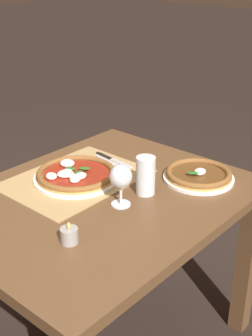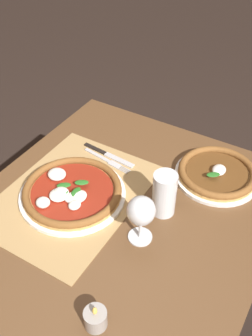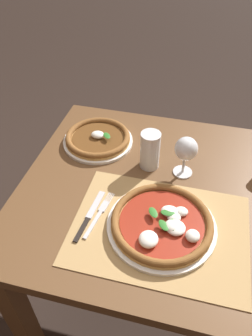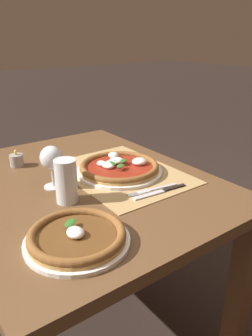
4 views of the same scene
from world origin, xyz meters
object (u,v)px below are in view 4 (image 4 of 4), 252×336
object	(u,v)px
pizza_far	(77,237)
pint_glass	(66,182)
pizza_near	(119,167)
wine_glass	(52,160)
votive_candle	(17,161)
knife	(160,192)
fork	(152,190)

from	to	relation	value
pizza_far	pint_glass	xyz separation A→B (m)	(0.23, -0.09, 0.05)
pizza_near	pizza_far	distance (m)	0.48
wine_glass	votive_candle	xyz separation A→B (m)	(0.28, 0.04, -0.08)
pint_glass	knife	size ratio (longest dim) A/B	0.67
pizza_near	knife	world-z (taller)	pizza_near
pint_glass	votive_candle	distance (m)	0.41
pint_glass	fork	bearing A→B (deg)	-111.52
pizza_near	wine_glass	bearing A→B (deg)	84.19
pizza_near	fork	bearing A→B (deg)	179.84
pint_glass	fork	world-z (taller)	pint_glass
knife	votive_candle	world-z (taller)	votive_candle
pizza_near	pint_glass	bearing A→B (deg)	109.04
pizza_far	pint_glass	world-z (taller)	pint_glass
votive_candle	knife	bearing A→B (deg)	-150.06
pizza_near	knife	xyz separation A→B (m)	(-0.23, -0.01, -0.02)
pizza_near	knife	distance (m)	0.23
pizza_near	wine_glass	distance (m)	0.28
wine_glass	pint_glass	size ratio (longest dim) A/B	1.07
knife	votive_candle	xyz separation A→B (m)	(0.54, 0.31, 0.02)
wine_glass	votive_candle	world-z (taller)	wine_glass
pizza_far	knife	world-z (taller)	pizza_far
pint_glass	knife	xyz separation A→B (m)	(-0.14, -0.28, -0.06)
pint_glass	fork	size ratio (longest dim) A/B	0.72
pizza_far	wine_glass	bearing A→B (deg)	-15.31
knife	fork	bearing A→B (deg)	21.35
wine_glass	fork	size ratio (longest dim) A/B	0.77
pint_glass	knife	distance (m)	0.32
pizza_near	votive_candle	world-z (taller)	votive_candle
pizza_far	votive_candle	distance (m)	0.64
fork	wine_glass	bearing A→B (deg)	49.04
pizza_far	votive_candle	size ratio (longest dim) A/B	3.89
pizza_far	pint_glass	distance (m)	0.25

